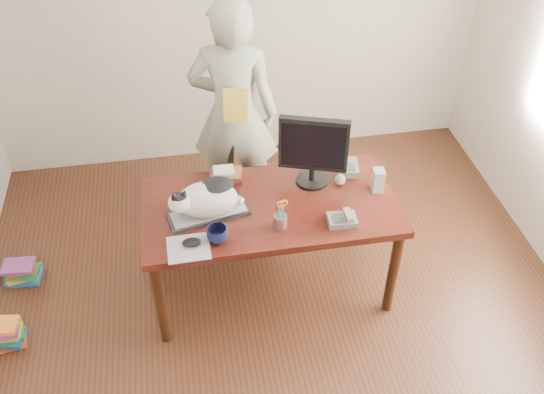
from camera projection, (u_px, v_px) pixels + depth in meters
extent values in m
plane|color=black|center=(287.00, 355.00, 3.82)|extent=(4.50, 4.50, 0.00)
plane|color=silver|center=(234.00, 5.00, 4.63)|extent=(4.00, 0.00, 4.00)
cube|color=black|center=(271.00, 207.00, 3.80)|extent=(1.60, 0.80, 0.05)
cylinder|color=black|center=(161.00, 303.00, 3.69)|extent=(0.07, 0.07, 0.70)
cylinder|color=black|center=(393.00, 272.00, 3.88)|extent=(0.07, 0.07, 0.70)
cylinder|color=black|center=(157.00, 228.00, 4.20)|extent=(0.07, 0.07, 0.70)
cylinder|color=black|center=(363.00, 204.00, 4.39)|extent=(0.07, 0.07, 0.70)
cube|color=black|center=(262.00, 208.00, 4.28)|extent=(1.45, 0.03, 0.50)
cube|color=black|center=(209.00, 214.00, 3.70)|extent=(0.51, 0.28, 0.02)
cube|color=#9E9EA2|center=(209.00, 212.00, 3.69)|extent=(0.47, 0.24, 0.01)
ellipsoid|color=white|center=(207.00, 200.00, 3.62)|extent=(0.41, 0.30, 0.23)
ellipsoid|color=white|center=(180.00, 203.00, 3.53)|extent=(0.16, 0.15, 0.13)
ellipsoid|color=black|center=(179.00, 198.00, 3.50)|extent=(0.11, 0.10, 0.05)
cone|color=black|center=(174.00, 196.00, 3.47)|extent=(0.07, 0.07, 0.08)
cone|color=black|center=(184.00, 194.00, 3.48)|extent=(0.07, 0.07, 0.08)
ellipsoid|color=black|center=(217.00, 185.00, 3.58)|extent=(0.22, 0.19, 0.05)
cylinder|color=white|center=(233.00, 197.00, 3.76)|extent=(0.13, 0.14, 0.05)
cylinder|color=black|center=(312.00, 180.00, 3.95)|extent=(0.27, 0.27, 0.02)
cylinder|color=black|center=(312.00, 173.00, 3.91)|extent=(0.05, 0.05, 0.10)
cube|color=black|center=(314.00, 144.00, 3.74)|extent=(0.43, 0.18, 0.37)
cube|color=black|center=(313.00, 147.00, 3.72)|extent=(0.38, 0.13, 0.31)
cylinder|color=#98979D|center=(280.00, 221.00, 3.60)|extent=(0.10, 0.10, 0.09)
cylinder|color=black|center=(277.00, 211.00, 3.55)|extent=(0.02, 0.04, 0.13)
cylinder|color=#0C3BB0|center=(283.00, 212.00, 3.54)|extent=(0.02, 0.03, 0.14)
cylinder|color=#AE1B18|center=(279.00, 210.00, 3.56)|extent=(0.01, 0.04, 0.13)
cylinder|color=#1C8D2A|center=(280.00, 213.00, 3.53)|extent=(0.02, 0.02, 0.14)
cylinder|color=silver|center=(282.00, 211.00, 3.54)|extent=(0.02, 0.02, 0.10)
cylinder|color=silver|center=(283.00, 210.00, 3.54)|extent=(0.01, 0.02, 0.10)
torus|color=orange|center=(280.00, 204.00, 3.50)|extent=(0.04, 0.02, 0.04)
torus|color=orange|center=(284.00, 203.00, 3.51)|extent=(0.04, 0.02, 0.04)
cube|color=#A0A5AC|center=(189.00, 248.00, 3.49)|extent=(0.25, 0.23, 0.01)
ellipsoid|color=black|center=(191.00, 242.00, 3.49)|extent=(0.11, 0.07, 0.04)
imported|color=black|center=(217.00, 234.00, 3.50)|extent=(0.18, 0.18, 0.10)
cube|color=#5C5C61|center=(342.00, 220.00, 3.64)|extent=(0.18, 0.13, 0.04)
cube|color=#3D3D40|center=(338.00, 218.00, 3.61)|extent=(0.07, 0.09, 0.01)
cube|color=silver|center=(348.00, 214.00, 3.63)|extent=(0.05, 0.15, 0.05)
cube|color=#9D9D9F|center=(378.00, 180.00, 3.84)|extent=(0.08, 0.09, 0.16)
sphere|color=beige|center=(340.00, 180.00, 3.91)|extent=(0.07, 0.07, 0.07)
cube|color=#4D1418|center=(226.00, 177.00, 3.96)|extent=(0.22, 0.17, 0.03)
cube|color=brown|center=(227.00, 174.00, 3.94)|extent=(0.21, 0.18, 0.03)
cube|color=silver|center=(224.00, 170.00, 3.93)|extent=(0.13, 0.10, 0.02)
cube|color=#5C5C61|center=(348.00, 167.00, 4.03)|extent=(0.17, 0.20, 0.05)
cube|color=#3D3D40|center=(348.00, 167.00, 3.99)|extent=(0.11, 0.11, 0.01)
imported|color=beige|center=(234.00, 114.00, 4.34)|extent=(0.72, 0.56, 1.76)
cube|color=gold|center=(236.00, 106.00, 4.10)|extent=(0.18, 0.14, 0.23)
cube|color=red|center=(8.00, 341.00, 3.88)|extent=(0.25, 0.19, 0.03)
cube|color=#174F8B|center=(8.00, 339.00, 3.86)|extent=(0.23, 0.18, 0.03)
cube|color=#247A34|center=(4.00, 334.00, 3.85)|extent=(0.27, 0.22, 0.03)
cube|color=gold|center=(4.00, 332.00, 3.82)|extent=(0.21, 0.16, 0.03)
cube|color=#783381|center=(0.00, 331.00, 3.79)|extent=(0.23, 0.17, 0.03)
cube|color=orange|center=(2.00, 325.00, 3.79)|extent=(0.21, 0.17, 0.03)
cube|color=#174F8B|center=(24.00, 277.00, 4.30)|extent=(0.25, 0.19, 0.03)
cube|color=orange|center=(22.00, 274.00, 4.28)|extent=(0.22, 0.19, 0.03)
cube|color=#247A34|center=(23.00, 272.00, 4.25)|extent=(0.24, 0.19, 0.03)
cube|color=red|center=(21.00, 267.00, 4.24)|extent=(0.21, 0.16, 0.03)
cube|color=#783381|center=(18.00, 266.00, 4.21)|extent=(0.22, 0.17, 0.03)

